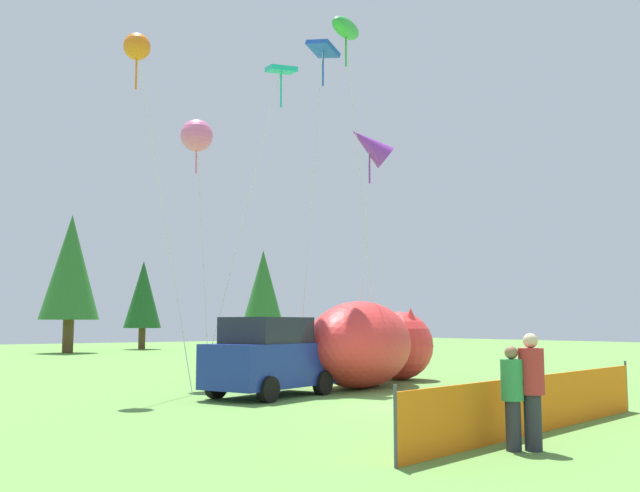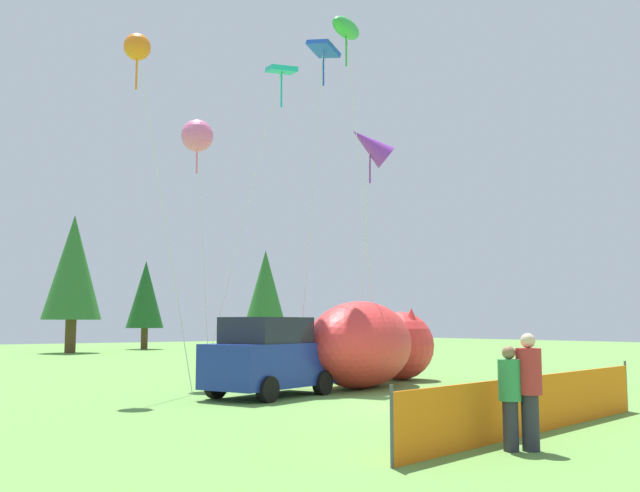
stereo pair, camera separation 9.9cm
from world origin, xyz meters
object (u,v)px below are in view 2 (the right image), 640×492
object	(u,v)px
kite_teal_diamond	(280,76)
kite_pink_octopus	(197,136)
folding_chair	(517,379)
inflatable_cat	(372,347)
spectator_in_yellow_shirt	(529,386)
kite_green_fish	(346,30)
kite_purple_delta	(370,145)
kite_blue_box	(323,56)
parked_car	(270,358)
kite_orange_flower	(138,49)
spectator_in_black_shirt	(510,393)

from	to	relation	value
kite_teal_diamond	kite_pink_octopus	xyz separation A→B (m)	(-1.94, 2.12, -1.89)
folding_chair	kite_pink_octopus	world-z (taller)	kite_pink_octopus
inflatable_cat	spectator_in_yellow_shirt	xyz separation A→B (m)	(-5.50, -10.25, -0.23)
spectator_in_yellow_shirt	kite_pink_octopus	world-z (taller)	kite_pink_octopus
inflatable_cat	kite_teal_diamond	xyz separation A→B (m)	(-2.25, 1.95, 8.93)
inflatable_cat	kite_green_fish	bearing A→B (deg)	128.15
kite_green_fish	kite_purple_delta	xyz separation A→B (m)	(0.91, -0.08, -3.77)
kite_blue_box	kite_pink_octopus	xyz separation A→B (m)	(-3.33, 2.65, -2.73)
parked_car	kite_orange_flower	world-z (taller)	kite_orange_flower
folding_chair	inflatable_cat	xyz separation A→B (m)	(-0.18, 5.50, 0.68)
spectator_in_yellow_shirt	kite_pink_octopus	xyz separation A→B (m)	(1.30, 14.32, 7.28)
parked_car	kite_pink_octopus	bearing A→B (deg)	69.22
spectator_in_black_shirt	kite_blue_box	world-z (taller)	kite_blue_box
inflatable_cat	kite_blue_box	distance (m)	9.91
kite_pink_octopus	kite_teal_diamond	bearing A→B (deg)	-47.44
kite_green_fish	kite_orange_flower	bearing A→B (deg)	164.30
kite_blue_box	kite_orange_flower	size ratio (longest dim) A/B	1.10
kite_purple_delta	spectator_in_yellow_shirt	bearing A→B (deg)	-118.47
parked_car	kite_purple_delta	bearing A→B (deg)	-4.23
folding_chair	kite_teal_diamond	distance (m)	12.40
parked_car	kite_teal_diamond	size ratio (longest dim) A/B	0.40
spectator_in_yellow_shirt	kite_orange_flower	world-z (taller)	kite_orange_flower
parked_car	kite_green_fish	world-z (taller)	kite_green_fish
kite_orange_flower	kite_pink_octopus	bearing A→B (deg)	33.41
kite_orange_flower	kite_green_fish	bearing A→B (deg)	-15.70
spectator_in_yellow_shirt	spectator_in_black_shirt	bearing A→B (deg)	146.40
folding_chair	kite_orange_flower	world-z (taller)	kite_orange_flower
parked_car	kite_blue_box	world-z (taller)	kite_blue_box
spectator_in_yellow_shirt	kite_purple_delta	world-z (taller)	kite_purple_delta
parked_car	kite_purple_delta	distance (m)	8.27
kite_pink_octopus	parked_car	bearing A→B (deg)	-92.14
kite_green_fish	kite_teal_diamond	bearing A→B (deg)	133.32
spectator_in_yellow_shirt	kite_green_fish	bearing A→B (deg)	65.66
folding_chair	kite_purple_delta	bearing A→B (deg)	101.49
parked_car	kite_green_fish	bearing A→B (deg)	0.23
folding_chair	spectator_in_yellow_shirt	size ratio (longest dim) A/B	0.52
spectator_in_black_shirt	kite_green_fish	world-z (taller)	kite_green_fish
kite_blue_box	kite_purple_delta	size ratio (longest dim) A/B	1.34
parked_car	kite_orange_flower	size ratio (longest dim) A/B	0.40
kite_blue_box	kite_green_fish	distance (m)	1.26
folding_chair	kite_blue_box	size ratio (longest dim) A/B	0.08
kite_purple_delta	spectator_in_black_shirt	bearing A→B (deg)	-119.95
kite_blue_box	kite_purple_delta	bearing A→B (deg)	-47.85
kite_purple_delta	parked_car	bearing A→B (deg)	-165.59
spectator_in_yellow_shirt	kite_orange_flower	xyz separation A→B (m)	(-1.64, 12.37, 9.02)
spectator_in_black_shirt	kite_blue_box	bearing A→B (deg)	66.97
spectator_in_black_shirt	kite_green_fish	bearing A→B (deg)	64.14
inflatable_cat	kite_orange_flower	xyz separation A→B (m)	(-7.14, 2.12, 8.79)
kite_blue_box	folding_chair	bearing A→B (deg)	-81.37
inflatable_cat	kite_purple_delta	world-z (taller)	kite_purple_delta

